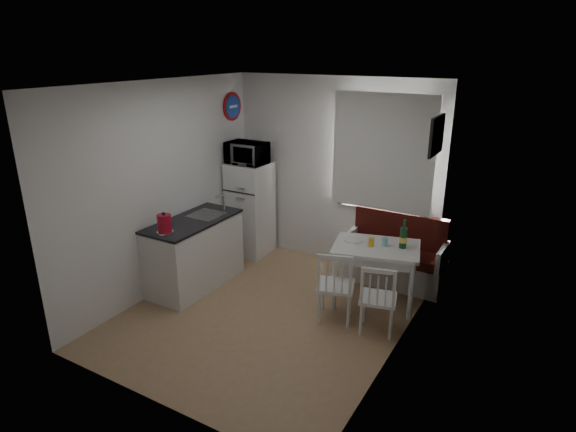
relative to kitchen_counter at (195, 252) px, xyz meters
name	(u,v)px	position (x,y,z in m)	size (l,w,h in m)	color
floor	(268,313)	(1.20, -0.16, -0.46)	(3.00, 3.50, 0.02)	#9D7D54
ceiling	(264,84)	(1.20, -0.16, 2.14)	(3.00, 3.50, 0.02)	white
wall_back	(334,173)	(1.20, 1.59, 0.84)	(3.00, 0.02, 2.60)	white
wall_front	(147,269)	(1.20, -1.91, 0.84)	(3.00, 0.02, 2.60)	white
wall_left	(163,189)	(-0.30, -0.16, 0.84)	(0.02, 3.50, 2.60)	white
wall_right	(402,233)	(2.70, -0.16, 0.84)	(0.02, 3.50, 2.60)	white
window	(384,156)	(1.90, 1.56, 1.17)	(1.22, 0.06, 1.47)	silver
curtain	(382,153)	(1.90, 1.49, 1.22)	(1.35, 0.02, 1.50)	white
kitchen_counter	(195,252)	(0.00, 0.00, 0.00)	(0.62, 1.32, 1.16)	silver
wall_sign	(233,106)	(-0.27, 1.29, 1.69)	(0.40, 0.40, 0.03)	#1A3A9C
picture_frame	(436,135)	(2.67, 0.94, 1.59)	(0.04, 0.52, 0.42)	black
bench	(394,261)	(2.21, 1.35, -0.15)	(1.29, 0.49, 0.92)	silver
dining_table	(376,252)	(2.17, 0.71, 0.20)	(1.13, 0.92, 0.74)	silver
chair_left	(333,280)	(1.92, 0.05, 0.08)	(0.50, 0.49, 0.46)	silver
chair_right	(376,292)	(2.42, 0.06, 0.05)	(0.46, 0.45, 0.44)	silver
fridge	(250,209)	(0.02, 1.24, 0.23)	(0.55, 0.55, 1.38)	white
microwave	(247,153)	(0.02, 1.19, 1.08)	(0.56, 0.38, 0.31)	white
kettle	(164,224)	(0.05, -0.54, 0.57)	(0.19, 0.19, 0.26)	#A70D21
wine_bottle	(404,234)	(2.45, 0.81, 0.46)	(0.09, 0.09, 0.34)	#154321
drinking_glass_orange	(371,242)	(2.12, 0.66, 0.34)	(0.07, 0.07, 0.11)	gold
drinking_glass_blue	(385,242)	(2.25, 0.76, 0.34)	(0.06, 0.06, 0.10)	#88D0E8
plate	(353,240)	(1.87, 0.73, 0.30)	(0.23, 0.23, 0.02)	white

